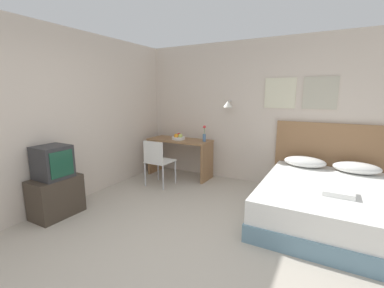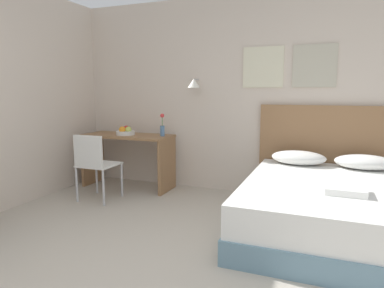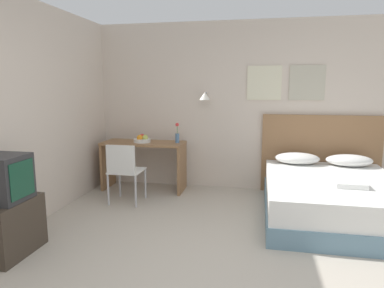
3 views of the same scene
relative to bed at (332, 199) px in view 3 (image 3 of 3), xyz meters
name	(u,v)px [view 3 (image 3 of 3)]	position (x,y,z in m)	size (l,w,h in m)	color
ground_plane	(217,286)	(-1.22, -1.78, -0.25)	(24.00, 24.00, 0.00)	#B2A899
wall_back	(241,107)	(-1.22, 1.11, 1.08)	(5.43, 0.31, 2.65)	beige
bed	(332,199)	(0.00, 0.00, 0.00)	(1.63, 2.05, 0.51)	#66899E
headboard	(320,155)	(0.00, 1.05, 0.36)	(1.75, 0.06, 1.22)	#8E6642
pillow_left	(297,158)	(-0.36, 0.79, 0.34)	(0.64, 0.37, 0.17)	white
pillow_right	(349,160)	(0.36, 0.79, 0.34)	(0.64, 0.37, 0.17)	white
folded_towel_near_foot	(350,184)	(0.12, -0.31, 0.29)	(0.34, 0.27, 0.06)	white
desk	(144,156)	(-2.73, 0.73, 0.29)	(1.29, 0.55, 0.77)	#8E6642
desk_chair	(124,168)	(-2.76, -0.01, 0.27)	(0.44, 0.44, 0.86)	white
fruit_bowl	(142,139)	(-2.74, 0.70, 0.57)	(0.27, 0.27, 0.13)	silver
flower_vase	(177,135)	(-2.18, 0.76, 0.65)	(0.06, 0.06, 0.31)	#4C7099
tv_stand	(8,227)	(-3.31, -1.62, 0.02)	(0.41, 0.63, 0.55)	#3D3328
television	(4,178)	(-3.31, -1.62, 0.52)	(0.40, 0.41, 0.45)	#2D2D30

